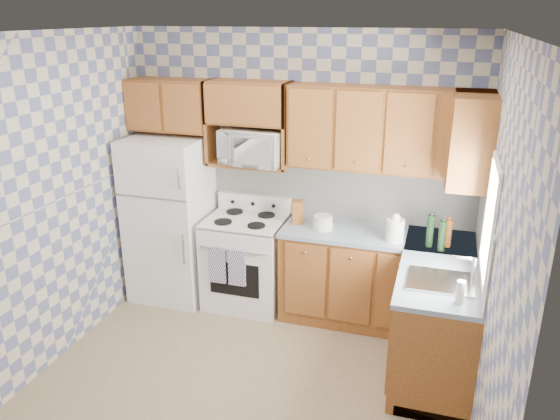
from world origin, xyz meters
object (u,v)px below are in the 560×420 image
object	(u,v)px
microwave	(254,147)
stove_body	(246,262)
refrigerator	(171,219)
electric_kettle	(395,230)

from	to	relation	value
microwave	stove_body	bearing A→B (deg)	-110.25
stove_body	microwave	size ratio (longest dim) A/B	1.48
refrigerator	stove_body	bearing A→B (deg)	1.78
stove_body	microwave	bearing A→B (deg)	64.72
refrigerator	stove_body	distance (m)	0.89
refrigerator	microwave	xyz separation A→B (m)	(0.87, 0.15, 0.78)
refrigerator	microwave	distance (m)	1.17
refrigerator	electric_kettle	world-z (taller)	refrigerator
refrigerator	stove_body	world-z (taller)	refrigerator
microwave	refrigerator	bearing A→B (deg)	-164.96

